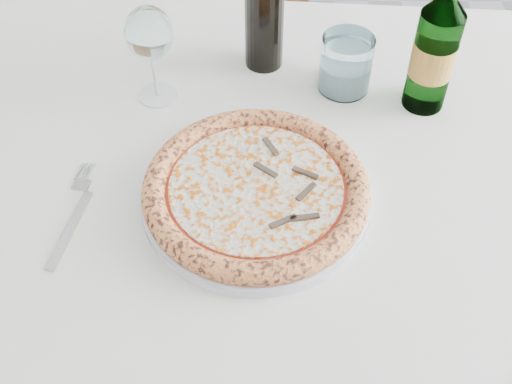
# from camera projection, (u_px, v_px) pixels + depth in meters

# --- Properties ---
(floor) EXTENTS (5.00, 6.00, 0.02)m
(floor) POSITION_uv_depth(u_px,v_px,m) (323.00, 318.00, 1.68)
(floor) COLOR gray
(floor) RESTS_ON ground
(dining_table) EXTENTS (1.53, 0.97, 0.76)m
(dining_table) POSITION_uv_depth(u_px,v_px,m) (256.00, 189.00, 1.07)
(dining_table) COLOR brown
(dining_table) RESTS_ON floor
(chair_far) EXTENTS (0.44, 0.44, 0.93)m
(chair_far) POSITION_uv_depth(u_px,v_px,m) (229.00, 4.00, 1.68)
(chair_far) COLOR brown
(chair_far) RESTS_ON floor
(plate) EXTENTS (0.33, 0.33, 0.02)m
(plate) POSITION_uv_depth(u_px,v_px,m) (256.00, 197.00, 0.93)
(plate) COLOR white
(plate) RESTS_ON dining_table
(pizza) EXTENTS (0.33, 0.33, 0.03)m
(pizza) POSITION_uv_depth(u_px,v_px,m) (256.00, 189.00, 0.92)
(pizza) COLOR #DA8D4C
(pizza) RESTS_ON plate
(fork) EXTENTS (0.04, 0.20, 0.00)m
(fork) POSITION_uv_depth(u_px,v_px,m) (74.00, 215.00, 0.92)
(fork) COLOR #A5A5A5
(fork) RESTS_ON dining_table
(wine_glass) EXTENTS (0.08, 0.08, 0.17)m
(wine_glass) POSITION_uv_depth(u_px,v_px,m) (149.00, 36.00, 1.00)
(wine_glass) COLOR silver
(wine_glass) RESTS_ON dining_table
(tumbler) EXTENTS (0.09, 0.09, 0.10)m
(tumbler) POSITION_uv_depth(u_px,v_px,m) (345.00, 67.00, 1.08)
(tumbler) COLOR white
(tumbler) RESTS_ON dining_table
(beer_bottle) EXTENTS (0.07, 0.07, 0.27)m
(beer_bottle) POSITION_uv_depth(u_px,v_px,m) (435.00, 50.00, 1.00)
(beer_bottle) COLOR #2D5F2A
(beer_bottle) RESTS_ON dining_table
(wine_bottle) EXTENTS (0.07, 0.07, 0.27)m
(wine_bottle) POSITION_uv_depth(u_px,v_px,m) (264.00, 5.00, 1.07)
(wine_bottle) COLOR black
(wine_bottle) RESTS_ON dining_table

